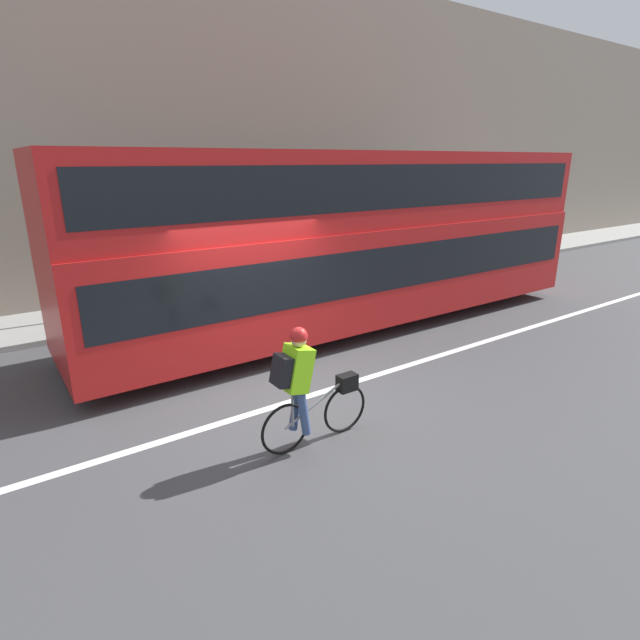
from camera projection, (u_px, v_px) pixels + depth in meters
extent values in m
plane|color=#424244|center=(288.00, 398.00, 7.53)|extent=(80.00, 80.00, 0.00)
cube|color=silver|center=(292.00, 401.00, 7.43)|extent=(50.00, 0.14, 0.01)
cube|color=gray|center=(165.00, 307.00, 11.98)|extent=(60.00, 2.25, 0.12)
cube|color=gray|center=(130.00, 128.00, 11.72)|extent=(60.00, 0.30, 8.29)
cylinder|color=black|center=(460.00, 281.00, 12.72)|extent=(0.94, 0.30, 0.94)
cylinder|color=black|center=(193.00, 334.00, 8.86)|extent=(0.94, 0.30, 0.94)
cube|color=#B21919|center=(351.00, 268.00, 10.56)|extent=(11.47, 2.55, 1.91)
cube|color=black|center=(352.00, 258.00, 10.49)|extent=(11.01, 2.57, 0.84)
cube|color=#B21919|center=(353.00, 188.00, 10.05)|extent=(11.47, 2.45, 1.40)
cube|color=black|center=(353.00, 184.00, 10.03)|extent=(11.01, 2.47, 0.78)
torus|color=black|center=(345.00, 409.00, 6.52)|extent=(0.66, 0.04, 0.66)
torus|color=black|center=(285.00, 429.00, 6.03)|extent=(0.66, 0.04, 0.66)
cylinder|color=slate|center=(316.00, 403.00, 6.21)|extent=(0.92, 0.03, 0.45)
cylinder|color=slate|center=(293.00, 409.00, 6.01)|extent=(0.03, 0.03, 0.49)
cube|color=black|center=(347.00, 383.00, 6.42)|extent=(0.26, 0.16, 0.22)
cube|color=#8CE019|center=(296.00, 368.00, 5.89)|extent=(0.37, 0.32, 0.58)
cube|color=black|center=(282.00, 371.00, 5.77)|extent=(0.21, 0.26, 0.38)
cylinder|color=#384C7A|center=(296.00, 407.00, 6.15)|extent=(0.21, 0.11, 0.59)
cylinder|color=#384C7A|center=(304.00, 413.00, 6.01)|extent=(0.19, 0.11, 0.59)
sphere|color=tan|center=(299.00, 339.00, 5.80)|extent=(0.19, 0.19, 0.19)
sphere|color=red|center=(299.00, 336.00, 5.79)|extent=(0.21, 0.21, 0.21)
cylinder|color=#59595B|center=(108.00, 255.00, 10.85)|extent=(0.07, 0.07, 2.65)
cube|color=white|center=(102.00, 204.00, 10.48)|extent=(0.36, 0.02, 0.36)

